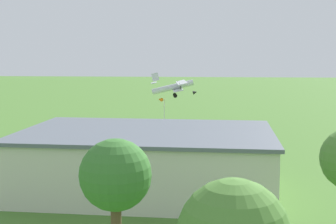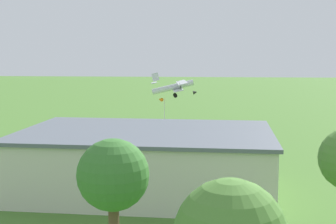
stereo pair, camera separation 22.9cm
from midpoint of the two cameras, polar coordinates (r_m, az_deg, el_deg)
name	(u,v)px [view 1 (the left image)]	position (r m, az deg, el deg)	size (l,w,h in m)	color
ground_plane	(150,136)	(79.58, -2.22, -2.88)	(400.00, 400.00, 0.00)	#47752D
hangar	(147,160)	(47.84, -2.69, -5.84)	(25.51, 17.29, 6.15)	beige
biplane	(175,87)	(78.03, 0.75, 3.08)	(7.84, 9.21, 4.13)	silver
car_yellow	(246,153)	(62.08, 9.29, -4.98)	(2.50, 4.27, 1.76)	gold
car_grey	(197,150)	(63.67, 3.42, -4.68)	(2.17, 4.28, 1.54)	slate
car_black	(104,150)	(64.37, -7.90, -4.57)	(1.98, 4.02, 1.61)	black
person_at_fence_line	(106,145)	(68.05, -7.59, -3.99)	(0.53, 0.53, 1.56)	#33723F
person_beside_truck	(86,142)	(69.92, -10.05, -3.64)	(0.53, 0.53, 1.77)	orange
person_walking_on_apron	(205,144)	(67.76, 4.40, -3.91)	(0.46, 0.46, 1.74)	beige
person_watching_takeoff	(144,151)	(63.66, -3.02, -4.69)	(0.54, 0.54, 1.60)	#33723F
person_crossing_taxiway	(68,155)	(62.28, -12.16, -5.10)	(0.44, 0.44, 1.60)	#B23333
tree_by_windsock	(116,177)	(27.79, -6.61, -7.79)	(4.25, 4.25, 8.91)	brown
windsock	(161,102)	(78.76, -0.97, 1.18)	(1.35, 1.42, 6.45)	silver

